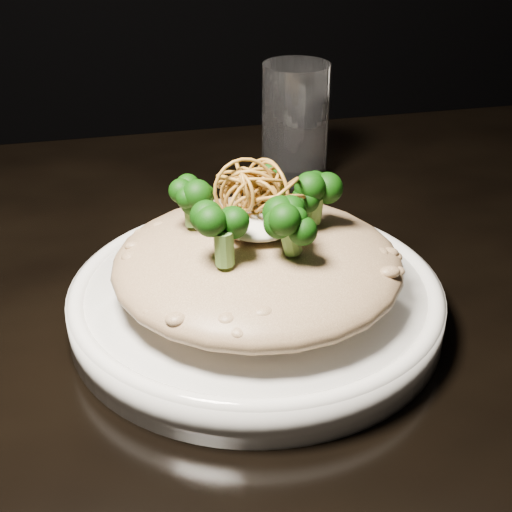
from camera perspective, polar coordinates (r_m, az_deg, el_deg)
The scene contains 7 objects.
table at distance 0.64m, azimuth 3.12°, elevation -8.93°, with size 1.10×0.80×0.75m.
plate at distance 0.54m, azimuth 0.00°, elevation -3.71°, with size 0.28×0.28×0.03m, color white.
risotto at distance 0.52m, azimuth 0.11°, elevation -0.58°, with size 0.21×0.21×0.05m, color brown.
broccoli at distance 0.50m, azimuth -0.28°, elevation 4.19°, with size 0.13×0.13×0.05m, color black, non-canonical shape.
cheese at distance 0.51m, azimuth 0.17°, elevation 2.76°, with size 0.06×0.06×0.02m, color silver.
shallots at distance 0.50m, azimuth 0.12°, elevation 5.61°, with size 0.05×0.05×0.03m, color #8D5B1D, non-canonical shape.
drinking_glass at distance 0.77m, azimuth 3.14°, elevation 10.64°, with size 0.07×0.07×0.12m, color silver.
Camera 1 is at (-0.14, -0.48, 1.06)m, focal length 50.00 mm.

